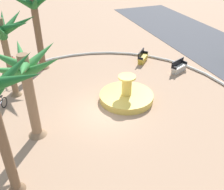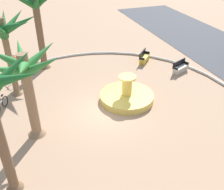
% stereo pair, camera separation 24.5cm
% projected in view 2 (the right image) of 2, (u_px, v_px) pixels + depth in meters
% --- Properties ---
extents(ground_plane, '(80.00, 80.00, 0.00)m').
position_uv_depth(ground_plane, '(105.00, 112.00, 16.49)').
color(ground_plane, tan).
extents(plaza_curb, '(18.99, 18.99, 0.20)m').
position_uv_depth(plaza_curb, '(105.00, 110.00, 16.44)').
color(plaza_curb, silver).
rests_on(plaza_curb, ground).
extents(fountain, '(3.64, 3.64, 1.81)m').
position_uv_depth(fountain, '(127.00, 96.00, 17.52)').
color(fountain, gold).
rests_on(fountain, ground).
extents(palm_tree_near_fountain, '(3.90, 3.97, 6.30)m').
position_uv_depth(palm_tree_near_fountain, '(37.00, 13.00, 19.53)').
color(palm_tree_near_fountain, brown).
rests_on(palm_tree_near_fountain, ground).
extents(palm_tree_by_curb, '(4.20, 4.38, 5.65)m').
position_uv_depth(palm_tree_by_curb, '(4.00, 33.00, 15.93)').
color(palm_tree_by_curb, brown).
rests_on(palm_tree_by_curb, ground).
extents(palm_tree_far_side, '(4.29, 3.84, 5.15)m').
position_uv_depth(palm_tree_far_side, '(26.00, 77.00, 12.77)').
color(palm_tree_far_side, '#8E6B4C').
rests_on(palm_tree_far_side, ground).
extents(bench_east, '(1.08, 1.67, 1.00)m').
position_uv_depth(bench_east, '(180.00, 68.00, 21.01)').
color(bench_east, beige).
rests_on(bench_east, ground).
extents(bench_north, '(1.51, 1.46, 1.00)m').
position_uv_depth(bench_north, '(144.00, 58.00, 22.70)').
color(bench_north, gold).
rests_on(bench_north, ground).
extents(bicycle_red_frame, '(1.56, 0.84, 0.94)m').
position_uv_depth(bicycle_red_frame, '(10.00, 78.00, 19.47)').
color(bicycle_red_frame, black).
rests_on(bicycle_red_frame, ground).
extents(bicycle_by_lamppost, '(1.55, 0.86, 0.94)m').
position_uv_depth(bicycle_by_lamppost, '(1.00, 105.00, 16.43)').
color(bicycle_by_lamppost, black).
rests_on(bicycle_by_lamppost, ground).
extents(person_cyclist_photo, '(0.40, 0.41, 1.65)m').
position_uv_depth(person_cyclist_photo, '(15.00, 63.00, 20.54)').
color(person_cyclist_photo, '#33333D').
rests_on(person_cyclist_photo, ground).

